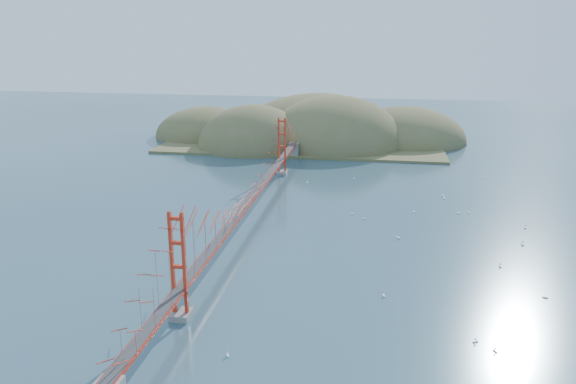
% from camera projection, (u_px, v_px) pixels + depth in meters
% --- Properties ---
extents(ground, '(320.00, 320.00, 0.00)m').
position_uv_depth(ground, '(248.00, 223.00, 87.11)').
color(ground, '#2F4F5E').
rests_on(ground, ground).
extents(bridge, '(2.20, 94.40, 12.00)m').
position_uv_depth(bridge, '(247.00, 179.00, 85.28)').
color(bridge, gray).
rests_on(bridge, ground).
extents(far_headlands, '(84.00, 58.00, 25.00)m').
position_uv_depth(far_headlands, '(315.00, 139.00, 151.53)').
color(far_headlands, brown).
rests_on(far_headlands, ground).
extents(sailboat_1, '(0.69, 0.69, 0.73)m').
position_uv_depth(sailboat_1, '(398.00, 237.00, 80.69)').
color(sailboat_1, white).
rests_on(sailboat_1, ground).
extents(sailboat_5, '(0.54, 0.57, 0.65)m').
position_uv_depth(sailboat_5, '(500.00, 266.00, 71.11)').
color(sailboat_5, white).
rests_on(sailboat_5, ground).
extents(sailboat_3, '(0.56, 0.56, 0.60)m').
position_uv_depth(sailboat_3, '(364.00, 218.00, 88.79)').
color(sailboat_3, white).
rests_on(sailboat_3, ground).
extents(sailboat_13, '(0.56, 0.56, 0.62)m').
position_uv_depth(sailboat_13, '(475.00, 341.00, 54.13)').
color(sailboat_13, white).
rests_on(sailboat_13, ground).
extents(sailboat_14, '(0.48, 0.54, 0.62)m').
position_uv_depth(sailboat_14, '(414.00, 211.00, 91.86)').
color(sailboat_14, white).
rests_on(sailboat_14, ground).
extents(sailboat_17, '(0.55, 0.48, 0.63)m').
position_uv_depth(sailboat_17, '(483.00, 177.00, 112.73)').
color(sailboat_17, white).
rests_on(sailboat_17, ground).
extents(sailboat_6, '(0.55, 0.55, 0.61)m').
position_uv_depth(sailboat_6, '(495.00, 350.00, 52.54)').
color(sailboat_6, white).
rests_on(sailboat_6, ground).
extents(sailboat_2, '(0.63, 0.56, 0.72)m').
position_uv_depth(sailboat_2, '(545.00, 297.00, 62.95)').
color(sailboat_2, white).
rests_on(sailboat_2, ground).
extents(sailboat_7, '(0.57, 0.49, 0.65)m').
position_uv_depth(sailboat_7, '(443.00, 195.00, 100.77)').
color(sailboat_7, white).
rests_on(sailboat_7, ground).
extents(sailboat_12, '(0.54, 0.51, 0.61)m').
position_uv_depth(sailboat_12, '(354.00, 178.00, 111.95)').
color(sailboat_12, white).
rests_on(sailboat_12, ground).
extents(sailboat_9, '(0.56, 0.56, 0.59)m').
position_uv_depth(sailboat_9, '(469.00, 212.00, 91.66)').
color(sailboat_9, white).
rests_on(sailboat_9, ground).
extents(sailboat_16, '(0.58, 0.58, 0.65)m').
position_uv_depth(sailboat_16, '(352.00, 213.00, 91.01)').
color(sailboat_16, white).
rests_on(sailboat_16, ground).
extents(sailboat_10, '(0.56, 0.58, 0.65)m').
position_uv_depth(sailboat_10, '(228.00, 355.00, 51.87)').
color(sailboat_10, white).
rests_on(sailboat_10, ground).
extents(sailboat_8, '(0.62, 0.62, 0.65)m').
position_uv_depth(sailboat_8, '(459.00, 212.00, 91.37)').
color(sailboat_8, white).
rests_on(sailboat_8, ground).
extents(sailboat_11, '(0.67, 0.67, 0.73)m').
position_uv_depth(sailboat_11, '(523.00, 244.00, 78.17)').
color(sailboat_11, white).
rests_on(sailboat_11, ground).
extents(sailboat_4, '(0.63, 0.63, 0.66)m').
position_uv_depth(sailboat_4, '(525.00, 227.00, 84.66)').
color(sailboat_4, white).
rests_on(sailboat_4, ground).
extents(sailboat_0, '(0.55, 0.59, 0.66)m').
position_uv_depth(sailboat_0, '(384.00, 295.00, 63.35)').
color(sailboat_0, white).
rests_on(sailboat_0, ground).
extents(sailboat_15, '(0.48, 0.57, 0.65)m').
position_uv_depth(sailboat_15, '(444.00, 197.00, 99.29)').
color(sailboat_15, white).
rests_on(sailboat_15, ground).
extents(sailboat_extra_0, '(0.63, 0.63, 0.66)m').
position_uv_depth(sailboat_extra_0, '(307.00, 182.00, 109.11)').
color(sailboat_extra_0, white).
rests_on(sailboat_extra_0, ground).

